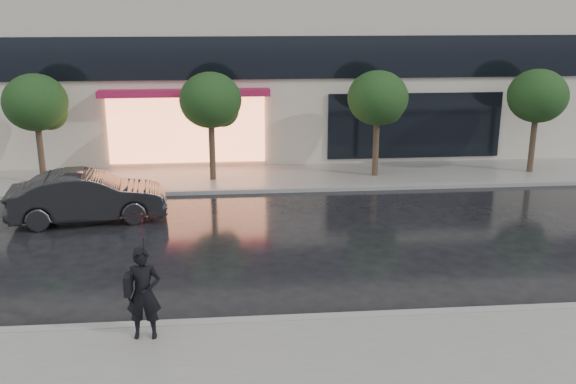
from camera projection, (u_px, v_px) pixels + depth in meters
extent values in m
plane|color=black|center=(341.00, 299.00, 14.13)|extent=(120.00, 120.00, 0.00)
cube|color=slate|center=(373.00, 380.00, 11.01)|extent=(60.00, 4.50, 0.12)
cube|color=slate|center=(294.00, 177.00, 23.91)|extent=(60.00, 3.50, 0.12)
cube|color=gray|center=(349.00, 318.00, 13.16)|extent=(60.00, 0.25, 0.14)
cube|color=gray|center=(299.00, 190.00, 22.23)|extent=(60.00, 0.25, 0.14)
cube|color=black|center=(290.00, 58.00, 24.32)|extent=(28.00, 0.12, 1.60)
cube|color=#FF8C59|center=(187.00, 130.00, 24.72)|extent=(6.00, 0.10, 2.60)
cube|color=maroon|center=(185.00, 93.00, 23.99)|extent=(6.40, 0.70, 0.25)
cube|color=black|center=(415.00, 126.00, 25.52)|extent=(7.00, 0.10, 2.60)
cylinder|color=#33261C|center=(41.00, 156.00, 22.59)|extent=(0.22, 0.22, 2.20)
ellipsoid|color=black|center=(35.00, 102.00, 22.05)|extent=(2.20, 2.20, 1.98)
sphere|color=black|center=(50.00, 113.00, 22.39)|extent=(1.20, 1.20, 1.20)
cylinder|color=#33261C|center=(212.00, 153.00, 23.11)|extent=(0.22, 0.22, 2.20)
ellipsoid|color=black|center=(210.00, 100.00, 22.58)|extent=(2.20, 2.20, 1.98)
sphere|color=black|center=(222.00, 110.00, 22.92)|extent=(1.20, 1.20, 1.20)
cylinder|color=#33261C|center=(376.00, 149.00, 23.64)|extent=(0.22, 0.22, 2.20)
ellipsoid|color=black|center=(378.00, 98.00, 23.10)|extent=(2.20, 2.20, 1.98)
sphere|color=black|center=(387.00, 108.00, 23.44)|extent=(1.20, 1.20, 1.20)
cylinder|color=#33261C|center=(532.00, 146.00, 24.16)|extent=(0.22, 0.22, 2.20)
ellipsoid|color=black|center=(538.00, 96.00, 23.62)|extent=(2.20, 2.20, 1.98)
sphere|color=black|center=(544.00, 106.00, 23.96)|extent=(1.20, 1.20, 1.20)
imported|color=black|center=(88.00, 196.00, 19.08)|extent=(4.73, 2.20, 1.50)
imported|color=black|center=(144.00, 293.00, 12.06)|extent=(0.67, 0.44, 1.81)
imported|color=#330910|center=(143.00, 235.00, 11.73)|extent=(0.99, 1.01, 0.89)
cylinder|color=black|center=(145.00, 261.00, 11.87)|extent=(0.02, 0.02, 0.91)
cube|color=black|center=(128.00, 285.00, 11.92)|extent=(0.13, 0.34, 0.39)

